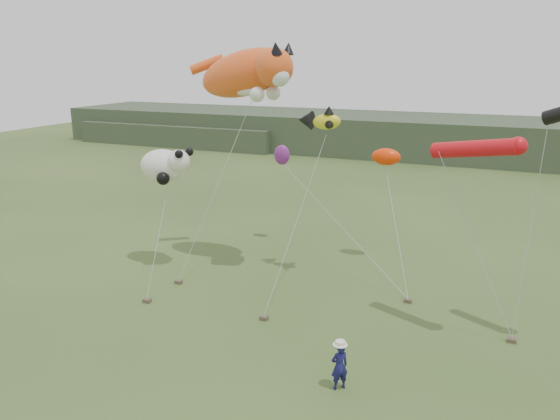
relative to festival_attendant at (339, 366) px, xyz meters
The scene contains 9 objects.
ground 2.48m from the festival_attendant, behind, with size 120.00×120.00×0.00m, color #385123.
headland 45.23m from the festival_attendant, 96.93° to the left, with size 90.00×13.00×4.00m.
festival_attendant is the anchor object (origin of this frame).
sandbag_anchors 5.85m from the festival_attendant, 125.49° to the left, with size 14.63×4.57×0.16m.
cat_kite 14.28m from the festival_attendant, 129.18° to the left, with size 6.13×3.27×3.16m.
fish_kite 11.60m from the festival_attendant, 113.63° to the left, with size 2.16×1.46×1.12m.
tube_kites 9.93m from the festival_attendant, 50.53° to the left, with size 6.34×2.29×2.73m.
panda_kite 13.76m from the festival_attendant, 147.17° to the left, with size 2.82×1.83×1.75m.
misc_kites 13.49m from the festival_attendant, 106.13° to the left, with size 7.03×1.42×1.37m.
Camera 1 is at (6.50, -14.73, 9.99)m, focal length 35.00 mm.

